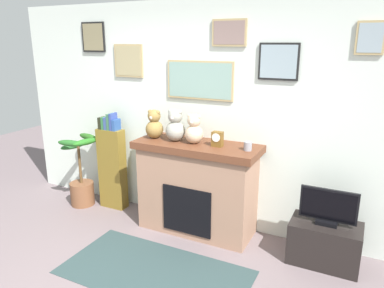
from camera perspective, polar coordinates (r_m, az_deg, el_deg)
name	(u,v)px	position (r m, az deg, el deg)	size (l,w,h in m)	color
back_wall	(199,115)	(4.29, 1.15, 4.61)	(5.20, 0.15, 2.60)	silver
fireplace	(197,187)	(4.18, 0.81, -6.79)	(1.42, 0.58, 1.06)	#997159
bookshelf	(112,165)	(4.86, -12.47, -3.28)	(0.35, 0.16, 1.28)	brown
potted_plant	(82,180)	(5.10, -17.01, -5.38)	(0.49, 0.48, 0.96)	brown
tv_stand	(324,243)	(3.95, 20.12, -14.45)	(0.67, 0.40, 0.43)	black
television	(328,208)	(3.78, 20.67, -9.39)	(0.54, 0.14, 0.36)	black
area_rug	(155,272)	(3.71, -5.91, -19.41)	(1.81, 0.92, 0.01)	#2C3F3F
candle_jar	(248,146)	(3.77, 8.78, -0.33)	(0.09, 0.09, 0.09)	gray
mantel_clock	(217,139)	(3.87, 4.02, 0.79)	(0.11, 0.09, 0.16)	brown
teddy_bear_tan	(154,125)	(4.21, -5.95, 2.94)	(0.21, 0.21, 0.33)	olive
teddy_bear_brown	(175,127)	(4.07, -2.64, 2.75)	(0.23, 0.23, 0.36)	gray
teddy_bear_grey	(194,130)	(3.97, 0.32, 2.20)	(0.20, 0.20, 0.33)	#CAAE8E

